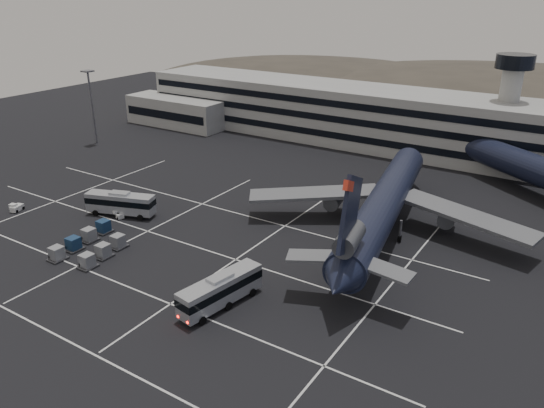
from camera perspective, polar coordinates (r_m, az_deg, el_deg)
The scene contains 11 objects.
ground at distance 83.43m, azimuth -12.25°, elevation -4.84°, with size 260.00×260.00×0.00m, color black.
lane_markings at distance 83.27m, azimuth -11.44°, elevation -4.82°, with size 90.00×55.62×0.01m.
terminal at distance 138.48m, azimuth 7.71°, elevation 9.54°, with size 125.00×26.00×24.00m.
hills at distance 229.66m, azimuth 23.16°, elevation 8.26°, with size 352.00×180.00×44.00m.
lightpole_left at distance 141.37m, azimuth -18.91°, elevation 10.84°, with size 2.40×2.40×18.28m.
trijet_main at distance 86.06m, azimuth 11.91°, elevation -0.08°, with size 46.71×57.48×18.08m.
bus_near at distance 67.44m, azimuth -5.57°, elevation -9.12°, with size 4.88×12.55×4.33m.
bus_far at distance 96.32m, azimuth -15.99°, elevation 0.15°, with size 12.52×6.70×4.33m.
tug_a at distance 105.33m, azimuth -25.79°, elevation -0.36°, with size 2.05×2.62×1.49m.
tug_b at distance 95.90m, azimuth -16.13°, elevation -1.14°, with size 2.28×1.82×1.28m.
uld_cluster at distance 85.55m, azimuth -18.94°, elevation -4.12°, with size 9.75×12.93×2.11m.
Camera 1 is at (53.93, -51.31, 37.68)m, focal length 35.00 mm.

